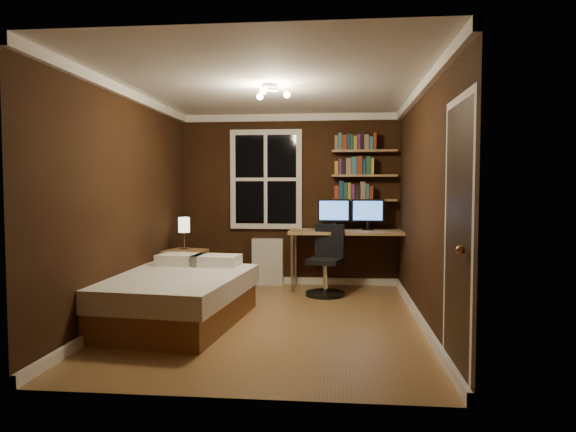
# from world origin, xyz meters

# --- Properties ---
(floor) EXTENTS (4.20, 4.20, 0.00)m
(floor) POSITION_xyz_m (0.00, 0.00, 0.00)
(floor) COLOR brown
(floor) RESTS_ON ground
(wall_back) EXTENTS (3.20, 0.04, 2.50)m
(wall_back) POSITION_xyz_m (0.00, 2.10, 1.25)
(wall_back) COLOR black
(wall_back) RESTS_ON ground
(wall_left) EXTENTS (0.04, 4.20, 2.50)m
(wall_left) POSITION_xyz_m (-1.60, 0.00, 1.25)
(wall_left) COLOR black
(wall_left) RESTS_ON ground
(wall_right) EXTENTS (0.04, 4.20, 2.50)m
(wall_right) POSITION_xyz_m (1.60, 0.00, 1.25)
(wall_right) COLOR black
(wall_right) RESTS_ON ground
(ceiling) EXTENTS (3.20, 4.20, 0.02)m
(ceiling) POSITION_xyz_m (0.00, 0.00, 2.50)
(ceiling) COLOR white
(ceiling) RESTS_ON wall_back
(window) EXTENTS (1.06, 0.06, 1.46)m
(window) POSITION_xyz_m (-0.35, 2.06, 1.55)
(window) COLOR silver
(window) RESTS_ON wall_back
(door) EXTENTS (0.03, 0.82, 2.05)m
(door) POSITION_xyz_m (1.59, -1.55, 1.02)
(door) COLOR black
(door) RESTS_ON ground
(door_knob) EXTENTS (0.06, 0.06, 0.06)m
(door_knob) POSITION_xyz_m (1.55, -1.85, 1.00)
(door_knob) COLOR #BD8744
(door_knob) RESTS_ON door
(ceiling_fixture) EXTENTS (0.44, 0.44, 0.18)m
(ceiling_fixture) POSITION_xyz_m (0.00, -0.10, 2.40)
(ceiling_fixture) COLOR beige
(ceiling_fixture) RESTS_ON ceiling
(bookshelf_lower) EXTENTS (0.92, 0.22, 0.03)m
(bookshelf_lower) POSITION_xyz_m (1.08, 1.98, 1.25)
(bookshelf_lower) COLOR #A0774D
(bookshelf_lower) RESTS_ON wall_back
(books_row_lower) EXTENTS (0.54, 0.16, 0.23)m
(books_row_lower) POSITION_xyz_m (1.08, 1.98, 1.38)
(books_row_lower) COLOR maroon
(books_row_lower) RESTS_ON bookshelf_lower
(bookshelf_middle) EXTENTS (0.92, 0.22, 0.03)m
(bookshelf_middle) POSITION_xyz_m (1.08, 1.98, 1.60)
(bookshelf_middle) COLOR #A0774D
(bookshelf_middle) RESTS_ON wall_back
(books_row_middle) EXTENTS (0.54, 0.16, 0.23)m
(books_row_middle) POSITION_xyz_m (1.08, 1.98, 1.73)
(books_row_middle) COLOR navy
(books_row_middle) RESTS_ON bookshelf_middle
(bookshelf_upper) EXTENTS (0.92, 0.22, 0.03)m
(bookshelf_upper) POSITION_xyz_m (1.08, 1.98, 1.95)
(bookshelf_upper) COLOR #A0774D
(bookshelf_upper) RESTS_ON wall_back
(books_row_upper) EXTENTS (0.66, 0.16, 0.23)m
(books_row_upper) POSITION_xyz_m (1.08, 1.98, 2.08)
(books_row_upper) COLOR #235231
(books_row_upper) RESTS_ON bookshelf_upper
(bed) EXTENTS (1.54, 2.01, 0.64)m
(bed) POSITION_xyz_m (-1.00, -0.24, 0.27)
(bed) COLOR brown
(bed) RESTS_ON ground
(nightstand) EXTENTS (0.58, 0.58, 0.60)m
(nightstand) POSITION_xyz_m (-1.32, 1.16, 0.30)
(nightstand) COLOR brown
(nightstand) RESTS_ON ground
(bedside_lamp) EXTENTS (0.15, 0.15, 0.44)m
(bedside_lamp) POSITION_xyz_m (-1.32, 1.16, 0.82)
(bedside_lamp) COLOR white
(bedside_lamp) RESTS_ON nightstand
(radiator) EXTENTS (0.45, 0.16, 0.68)m
(radiator) POSITION_xyz_m (-0.31, 1.98, 0.34)
(radiator) COLOR silver
(radiator) RESTS_ON ground
(desk) EXTENTS (1.75, 0.66, 0.83)m
(desk) POSITION_xyz_m (0.91, 1.75, 0.77)
(desk) COLOR #A0774D
(desk) RESTS_ON ground
(monitor_left) EXTENTS (0.46, 0.12, 0.43)m
(monitor_left) POSITION_xyz_m (0.65, 1.84, 1.05)
(monitor_left) COLOR black
(monitor_left) RESTS_ON desk
(monitor_right) EXTENTS (0.46, 0.12, 0.43)m
(monitor_right) POSITION_xyz_m (1.13, 1.84, 1.05)
(monitor_right) COLOR black
(monitor_right) RESTS_ON desk
(desk_lamp) EXTENTS (0.14, 0.32, 0.44)m
(desk_lamp) POSITION_xyz_m (1.68, 1.67, 1.05)
(desk_lamp) COLOR silver
(desk_lamp) RESTS_ON desk
(office_chair) EXTENTS (0.52, 0.52, 0.94)m
(office_chair) POSITION_xyz_m (0.56, 1.32, 0.35)
(office_chair) COLOR black
(office_chair) RESTS_ON ground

